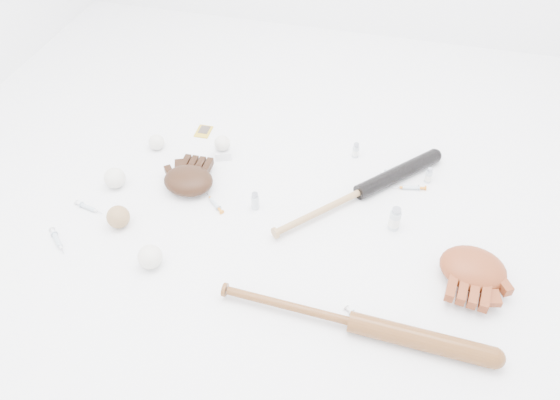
% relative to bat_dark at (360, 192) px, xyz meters
% --- Properties ---
extents(bat_dark, '(0.59, 0.64, 0.06)m').
position_rel_bat_dark_xyz_m(bat_dark, '(0.00, 0.00, 0.00)').
color(bat_dark, black).
rests_on(bat_dark, ground).
extents(bat_wood, '(0.88, 0.10, 0.06)m').
position_rel_bat_dark_xyz_m(bat_wood, '(0.06, -0.57, 0.00)').
color(bat_wood, brown).
rests_on(bat_wood, ground).
extents(glove_dark, '(0.23, 0.23, 0.08)m').
position_rel_bat_dark_xyz_m(glove_dark, '(-0.64, -0.11, 0.01)').
color(glove_dark, black).
rests_on(glove_dark, ground).
extents(glove_tan, '(0.29, 0.29, 0.09)m').
position_rel_bat_dark_xyz_m(glove_tan, '(0.41, -0.28, 0.02)').
color(glove_tan, maroon).
rests_on(glove_tan, ground).
extents(trading_card, '(0.06, 0.09, 0.00)m').
position_rel_bat_dark_xyz_m(trading_card, '(-0.71, 0.24, -0.03)').
color(trading_card, '#B89221').
rests_on(trading_card, ground).
extents(pedestal, '(0.09, 0.09, 0.04)m').
position_rel_bat_dark_xyz_m(pedestal, '(-0.58, 0.10, -0.01)').
color(pedestal, white).
rests_on(pedestal, ground).
extents(baseball_on_pedestal, '(0.06, 0.06, 0.06)m').
position_rel_bat_dark_xyz_m(baseball_on_pedestal, '(-0.58, 0.10, 0.04)').
color(baseball_on_pedestal, silver).
rests_on(baseball_on_pedestal, pedestal).
extents(baseball_left, '(0.08, 0.08, 0.08)m').
position_rel_bat_dark_xyz_m(baseball_left, '(-0.92, -0.17, 0.01)').
color(baseball_left, silver).
rests_on(baseball_left, ground).
extents(baseball_upper, '(0.07, 0.07, 0.07)m').
position_rel_bat_dark_xyz_m(baseball_upper, '(-0.86, 0.08, 0.00)').
color(baseball_upper, silver).
rests_on(baseball_upper, ground).
extents(baseball_mid, '(0.08, 0.08, 0.08)m').
position_rel_bat_dark_xyz_m(baseball_mid, '(-0.63, -0.50, 0.01)').
color(baseball_mid, silver).
rests_on(baseball_mid, ground).
extents(baseball_aged, '(0.08, 0.08, 0.08)m').
position_rel_bat_dark_xyz_m(baseball_aged, '(-0.81, -0.35, 0.01)').
color(baseball_aged, '#957148').
rests_on(baseball_aged, ground).
extents(syringe_0, '(0.14, 0.05, 0.02)m').
position_rel_bat_dark_xyz_m(syringe_0, '(-0.97, -0.31, -0.02)').
color(syringe_0, '#ADBCC6').
rests_on(syringe_0, ground).
extents(syringe_1, '(0.11, 0.11, 0.02)m').
position_rel_bat_dark_xyz_m(syringe_1, '(-0.52, -0.17, -0.02)').
color(syringe_1, '#ADBCC6').
rests_on(syringe_1, ground).
extents(syringe_2, '(0.11, 0.11, 0.02)m').
position_rel_bat_dark_xyz_m(syringe_2, '(0.10, 0.18, -0.02)').
color(syringe_2, '#ADBCC6').
rests_on(syringe_2, ground).
extents(syringe_3, '(0.12, 0.10, 0.02)m').
position_rel_bat_dark_xyz_m(syringe_3, '(0.08, -0.54, -0.02)').
color(syringe_3, '#ADBCC6').
rests_on(syringe_3, ground).
extents(syringe_4, '(0.14, 0.05, 0.02)m').
position_rel_bat_dark_xyz_m(syringe_4, '(0.18, 0.10, -0.02)').
color(syringe_4, '#ADBCC6').
rests_on(syringe_4, ground).
extents(syringe_5, '(0.13, 0.12, 0.02)m').
position_rel_bat_dark_xyz_m(syringe_5, '(-0.99, -0.48, -0.02)').
color(syringe_5, '#ADBCC6').
rests_on(syringe_5, ground).
extents(vial_0, '(0.03, 0.03, 0.07)m').
position_rel_bat_dark_xyz_m(vial_0, '(0.24, 0.16, 0.00)').
color(vial_0, silver).
rests_on(vial_0, ground).
extents(vial_1, '(0.03, 0.03, 0.07)m').
position_rel_bat_dark_xyz_m(vial_1, '(-0.05, 0.24, 0.00)').
color(vial_1, silver).
rests_on(vial_1, ground).
extents(vial_2, '(0.03, 0.03, 0.07)m').
position_rel_bat_dark_xyz_m(vial_2, '(-0.37, -0.15, 0.01)').
color(vial_2, silver).
rests_on(vial_2, ground).
extents(vial_3, '(0.04, 0.04, 0.09)m').
position_rel_bat_dark_xyz_m(vial_3, '(0.14, -0.12, 0.02)').
color(vial_3, silver).
rests_on(vial_3, ground).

